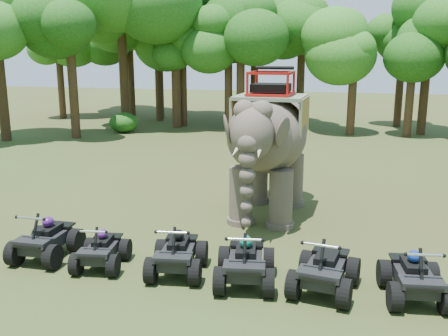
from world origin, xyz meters
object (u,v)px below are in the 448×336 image
at_px(atv_0, 46,234).
at_px(atv_2, 177,248).
at_px(atv_1, 101,245).
at_px(atv_3, 245,256).
at_px(atv_4, 325,263).
at_px(elephant, 269,143).
at_px(atv_5, 415,271).

height_order(atv_0, atv_2, atv_0).
xyz_separation_m(atv_1, atv_3, (3.64, -0.03, 0.10)).
xyz_separation_m(atv_2, atv_4, (3.48, -0.09, 0.03)).
bearing_deg(atv_1, atv_0, 166.18).
height_order(elephant, atv_2, elephant).
height_order(elephant, atv_1, elephant).
xyz_separation_m(atv_1, atv_4, (5.43, 0.01, 0.10)).
distance_m(elephant, atv_5, 6.63).
bearing_deg(atv_5, atv_3, 174.96).
relative_size(elephant, atv_3, 3.10).
bearing_deg(atv_2, elephant, 66.20).
bearing_deg(elephant, atv_1, -120.70).
xyz_separation_m(elephant, atv_3, (0.31, -5.18, -1.69)).
bearing_deg(atv_3, atv_0, 169.01).
height_order(elephant, atv_0, elephant).
bearing_deg(atv_1, elephant, 48.63).
bearing_deg(atv_4, atv_2, -172.88).
bearing_deg(atv_0, atv_5, -1.21).
bearing_deg(atv_0, elephant, 44.05).
relative_size(elephant, atv_4, 3.08).
height_order(atv_2, atv_5, same).
xyz_separation_m(elephant, atv_1, (-3.33, -5.15, -1.80)).
height_order(atv_2, atv_3, atv_3).
xyz_separation_m(elephant, atv_2, (-1.38, -5.04, -1.72)).
distance_m(elephant, atv_4, 5.80).
bearing_deg(atv_2, atv_3, -13.11).
bearing_deg(atv_1, atv_3, -8.98).
xyz_separation_m(atv_0, atv_2, (3.59, -0.05, -0.01)).
xyz_separation_m(atv_3, atv_5, (3.67, 0.16, -0.03)).
bearing_deg(atv_1, atv_5, -7.43).
bearing_deg(atv_5, atv_0, 172.25).
distance_m(atv_0, atv_1, 1.65).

